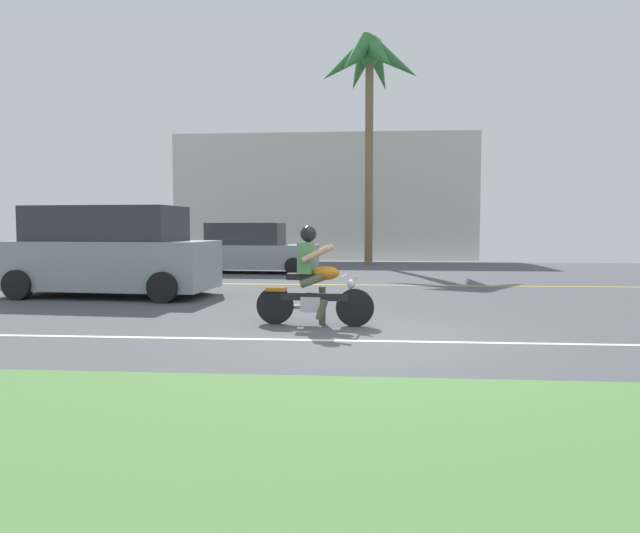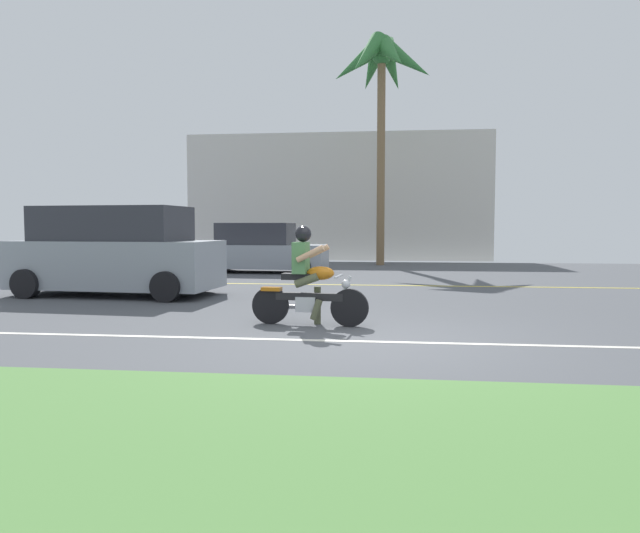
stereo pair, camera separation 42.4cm
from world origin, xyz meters
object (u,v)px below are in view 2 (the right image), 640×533
object	(u,v)px
motorcyclist	(308,283)
parked_car_0	(128,249)
suv_nearby	(115,252)
palm_tree_0	(381,70)
parked_car_1	(261,250)

from	to	relation	value
motorcyclist	parked_car_0	size ratio (longest dim) A/B	0.44
suv_nearby	palm_tree_0	bearing A→B (deg)	63.09
motorcyclist	parked_car_1	size ratio (longest dim) A/B	0.43
motorcyclist	parked_car_1	xyz separation A→B (m)	(-3.09, 10.47, 0.12)
parked_car_1	palm_tree_0	xyz separation A→B (m)	(3.95, 4.39, 7.02)
palm_tree_0	suv_nearby	bearing A→B (deg)	-116.91
suv_nearby	parked_car_0	size ratio (longest dim) A/B	1.12
motorcyclist	suv_nearby	bearing A→B (deg)	144.30
suv_nearby	palm_tree_0	world-z (taller)	palm_tree_0
parked_car_1	parked_car_0	bearing A→B (deg)	165.38
parked_car_1	palm_tree_0	world-z (taller)	palm_tree_0
parked_car_0	motorcyclist	bearing A→B (deg)	-54.41
motorcyclist	palm_tree_0	bearing A→B (deg)	86.67
parked_car_1	palm_tree_0	distance (m)	9.17
motorcyclist	parked_car_0	bearing A→B (deg)	125.59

